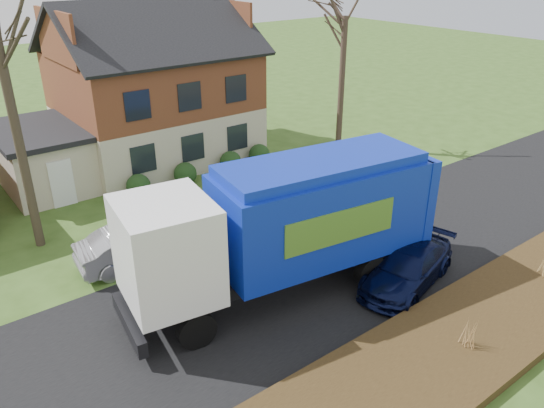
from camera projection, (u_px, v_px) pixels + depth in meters
ground at (296, 281)px, 17.92m from camera, size 120.00×120.00×0.00m
road at (296, 281)px, 17.92m from camera, size 80.00×7.00×0.02m
mulch_verge at (423, 365)px, 14.06m from camera, size 80.00×3.50×0.30m
main_house at (145, 83)px, 26.98m from camera, size 12.95×8.95×9.26m
garbage_truck at (291, 221)px, 16.46m from camera, size 10.50×4.17×4.38m
silver_sedan at (140, 245)px, 18.72m from camera, size 4.52×1.94×1.45m
navy_wagon at (408, 267)px, 17.53m from camera, size 4.74×2.85×1.28m
grass_clump_mid at (470, 334)px, 14.35m from camera, size 0.30×0.25×0.84m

